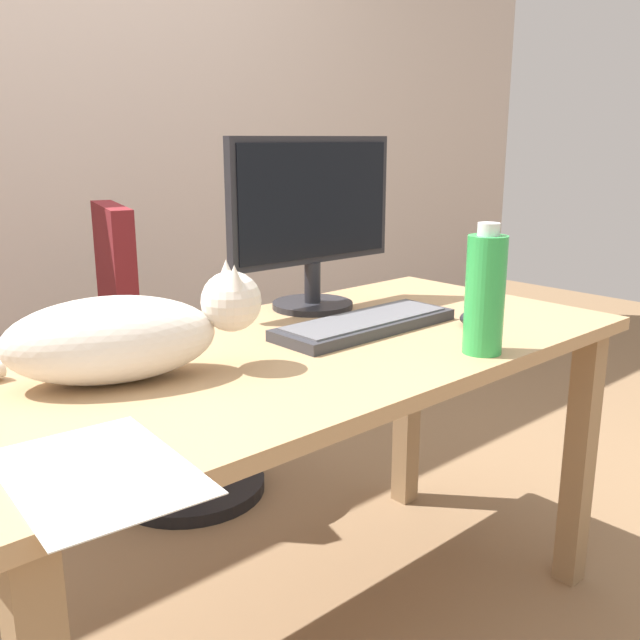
{
  "coord_description": "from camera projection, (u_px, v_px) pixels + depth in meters",
  "views": [
    {
      "loc": [
        -0.9,
        -1.05,
        1.12
      ],
      "look_at": [
        0.01,
        -0.04,
        0.76
      ],
      "focal_mm": 39.7,
      "sensor_mm": 36.0,
      "label": 1
    }
  ],
  "objects": [
    {
      "name": "back_wall",
      "position": [
        4.0,
        82.0,
        2.4
      ],
      "size": [
        6.0,
        0.04,
        2.6
      ],
      "primitive_type": "cube",
      "color": "beige",
      "rests_on": "ground_plane"
    },
    {
      "name": "desk",
      "position": [
        303.0,
        392.0,
        1.47
      ],
      "size": [
        1.46,
        0.69,
        0.7
      ],
      "color": "tan",
      "rests_on": "ground_plane"
    },
    {
      "name": "office_chair",
      "position": [
        168.0,
        375.0,
        2.18
      ],
      "size": [
        0.5,
        0.48,
        0.93
      ],
      "color": "black",
      "rests_on": "ground_plane"
    },
    {
      "name": "monitor",
      "position": [
        313.0,
        217.0,
        1.7
      ],
      "size": [
        0.48,
        0.2,
        0.42
      ],
      "color": "#232328",
      "rests_on": "desk"
    },
    {
      "name": "keyboard",
      "position": [
        366.0,
        324.0,
        1.56
      ],
      "size": [
        0.44,
        0.15,
        0.03
      ],
      "color": "#333338",
      "rests_on": "desk"
    },
    {
      "name": "cat",
      "position": [
        125.0,
        335.0,
        1.22
      ],
      "size": [
        0.57,
        0.31,
        0.2
      ],
      "color": "silver",
      "rests_on": "desk"
    },
    {
      "name": "computer_mouse",
      "position": [
        478.0,
        317.0,
        1.6
      ],
      "size": [
        0.11,
        0.06,
        0.04
      ],
      "primitive_type": "ellipsoid",
      "color": "#232328",
      "rests_on": "desk"
    },
    {
      "name": "paper_sheet",
      "position": [
        97.0,
        472.0,
        0.89
      ],
      "size": [
        0.24,
        0.31,
        0.0
      ],
      "primitive_type": "cube",
      "rotation": [
        0.0,
        0.0,
        -0.09
      ],
      "color": "white",
      "rests_on": "desk"
    },
    {
      "name": "water_bottle",
      "position": [
        485.0,
        293.0,
        1.36
      ],
      "size": [
        0.08,
        0.08,
        0.26
      ],
      "color": "green",
      "rests_on": "desk"
    }
  ]
}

